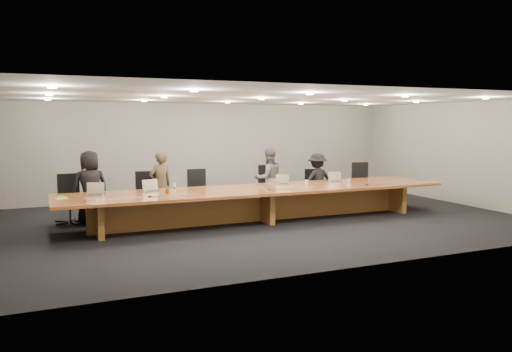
{
  "coord_description": "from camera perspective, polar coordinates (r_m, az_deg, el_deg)",
  "views": [
    {
      "loc": [
        -4.58,
        -10.34,
        2.25
      ],
      "look_at": [
        0.0,
        0.3,
        1.0
      ],
      "focal_mm": 35.0,
      "sensor_mm": 36.0,
      "label": 1
    }
  ],
  "objects": [
    {
      "name": "chair_left",
      "position": [
        11.89,
        -12.6,
        -2.15
      ],
      "size": [
        0.72,
        0.72,
        1.13
      ],
      "primitive_type": null,
      "rotation": [
        0.0,
        0.0,
        -0.31
      ],
      "color": "black",
      "rests_on": "ground"
    },
    {
      "name": "laptop_b",
      "position": [
        11.02,
        -11.76,
        -1.08
      ],
      "size": [
        0.39,
        0.32,
        0.27
      ],
      "primitive_type": null,
      "rotation": [
        0.0,
        0.0,
        0.2
      ],
      "color": "#BEB091",
      "rests_on": "conference_table"
    },
    {
      "name": "laptop_e",
      "position": [
        12.76,
        9.17,
        -0.08
      ],
      "size": [
        0.38,
        0.31,
        0.26
      ],
      "primitive_type": null,
      "rotation": [
        0.0,
        0.0,
        -0.21
      ],
      "color": "#C5B697",
      "rests_on": "conference_table"
    },
    {
      "name": "amber_mug",
      "position": [
        10.69,
        -10.09,
        -1.76
      ],
      "size": [
        0.09,
        0.09,
        0.09
      ],
      "primitive_type": "cylinder",
      "rotation": [
        0.0,
        0.0,
        0.28
      ],
      "color": "brown",
      "rests_on": "conference_table"
    },
    {
      "name": "paper_cup_far",
      "position": [
        12.62,
        10.56,
        -0.55
      ],
      "size": [
        0.1,
        0.1,
        0.1
      ],
      "primitive_type": "cone",
      "rotation": [
        0.0,
        0.0,
        -0.28
      ],
      "color": "silver",
      "rests_on": "conference_table"
    },
    {
      "name": "paper_cup_near",
      "position": [
        12.17,
        5.81,
        -0.71
      ],
      "size": [
        0.09,
        0.09,
        0.1
      ],
      "primitive_type": "cone",
      "rotation": [
        0.0,
        0.0,
        -0.11
      ],
      "color": "white",
      "rests_on": "conference_table"
    },
    {
      "name": "notepad",
      "position": [
        10.59,
        -21.4,
        -2.38
      ],
      "size": [
        0.26,
        0.23,
        0.01
      ],
      "primitive_type": "cube",
      "rotation": [
        0.0,
        0.0,
        0.23
      ],
      "color": "white",
      "rests_on": "conference_table"
    },
    {
      "name": "chair_far_right",
      "position": [
        14.24,
        12.17,
        -0.73
      ],
      "size": [
        0.67,
        0.67,
        1.15
      ],
      "primitive_type": null,
      "rotation": [
        0.0,
        0.0,
        -0.15
      ],
      "color": "black",
      "rests_on": "ground"
    },
    {
      "name": "person_b",
      "position": [
        11.9,
        -10.87,
        -0.99
      ],
      "size": [
        0.66,
        0.53,
        1.58
      ],
      "primitive_type": "imported",
      "rotation": [
        0.0,
        0.0,
        3.44
      ],
      "color": "#3F3622",
      "rests_on": "ground"
    },
    {
      "name": "laptop_a",
      "position": [
        10.74,
        -17.97,
        -1.43
      ],
      "size": [
        0.4,
        0.33,
        0.27
      ],
      "primitive_type": null,
      "rotation": [
        0.0,
        0.0,
        -0.26
      ],
      "color": "beige",
      "rests_on": "conference_table"
    },
    {
      "name": "mic_left",
      "position": [
        10.28,
        -12.01,
        -2.28
      ],
      "size": [
        0.16,
        0.16,
        0.03
      ],
      "primitive_type": "cone",
      "rotation": [
        0.0,
        0.0,
        -0.34
      ],
      "color": "black",
      "rests_on": "conference_table"
    },
    {
      "name": "mic_right",
      "position": [
        12.23,
        12.55,
        -0.95
      ],
      "size": [
        0.14,
        0.14,
        0.03
      ],
      "primitive_type": "cone",
      "rotation": [
        0.0,
        0.0,
        0.01
      ],
      "color": "black",
      "rests_on": "conference_table"
    },
    {
      "name": "chair_right",
      "position": [
        13.61,
        6.71,
        -1.27
      ],
      "size": [
        0.58,
        0.58,
        1.0
      ],
      "primitive_type": null,
      "rotation": [
        0.0,
        0.0,
        -0.16
      ],
      "color": "black",
      "rests_on": "ground"
    },
    {
      "name": "chair_mid_left",
      "position": [
        12.31,
        -6.43,
        -1.76
      ],
      "size": [
        0.61,
        0.61,
        1.12
      ],
      "primitive_type": null,
      "rotation": [
        0.0,
        0.0,
        0.06
      ],
      "color": "black",
      "rests_on": "ground"
    },
    {
      "name": "person_c",
      "position": [
        12.82,
        1.45,
        -0.31
      ],
      "size": [
        0.78,
        0.61,
        1.61
      ],
      "primitive_type": "imported",
      "rotation": [
        0.0,
        0.0,
        3.14
      ],
      "color": "#5B5A5D",
      "rests_on": "ground"
    },
    {
      "name": "back_wall",
      "position": [
        15.07,
        -5.58,
        2.9
      ],
      "size": [
        12.0,
        0.02,
        2.8
      ],
      "primitive_type": "cube",
      "color": "beige",
      "rests_on": "ground"
    },
    {
      "name": "laptop_d",
      "position": [
        12.1,
        3.13,
        -0.38
      ],
      "size": [
        0.37,
        0.31,
        0.25
      ],
      "primitive_type": null,
      "rotation": [
        0.0,
        0.0,
        -0.29
      ],
      "color": "tan",
      "rests_on": "conference_table"
    },
    {
      "name": "person_d",
      "position": [
        13.42,
        7.01,
        -0.46
      ],
      "size": [
        0.96,
        0.59,
        1.43
      ],
      "primitive_type": "imported",
      "rotation": [
        0.0,
        0.0,
        3.21
      ],
      "color": "black",
      "rests_on": "ground"
    },
    {
      "name": "av_box",
      "position": [
        10.07,
        -18.47,
        -2.66
      ],
      "size": [
        0.21,
        0.19,
        0.03
      ],
      "primitive_type": "cube",
      "rotation": [
        0.0,
        0.0,
        0.42
      ],
      "color": "#BABABF",
      "rests_on": "conference_table"
    },
    {
      "name": "person_a",
      "position": [
        11.68,
        -18.42,
        -1.21
      ],
      "size": [
        0.88,
        0.67,
        1.63
      ],
      "primitive_type": "imported",
      "rotation": [
        0.0,
        0.0,
        3.34
      ],
      "color": "black",
      "rests_on": "ground"
    },
    {
      "name": "mic_center",
      "position": [
        11.06,
        1.48,
        -1.57
      ],
      "size": [
        0.14,
        0.14,
        0.03
      ],
      "primitive_type": "cone",
      "rotation": [
        0.0,
        0.0,
        -0.37
      ],
      "color": "black",
      "rests_on": "conference_table"
    },
    {
      "name": "water_bottle",
      "position": [
        10.82,
        -9.31,
        -1.37
      ],
      "size": [
        0.07,
        0.07,
        0.2
      ],
      "primitive_type": "cylinder",
      "rotation": [
        0.0,
        0.0,
        0.16
      ],
      "color": "silver",
      "rests_on": "conference_table"
    },
    {
      "name": "ground",
      "position": [
        11.53,
        0.59,
        -5.1
      ],
      "size": [
        12.0,
        12.0,
        0.0
      ],
      "primitive_type": "plane",
      "color": "black",
      "rests_on": "ground"
    },
    {
      "name": "chair_mid_right",
      "position": [
        12.8,
        1.76,
        -1.3
      ],
      "size": [
        0.63,
        0.63,
        1.18
      ],
      "primitive_type": null,
      "rotation": [
        0.0,
        0.0,
        0.05
      ],
      "color": "black",
      "rests_on": "ground"
    },
    {
      "name": "lime_gadget",
      "position": [
        10.6,
        -21.36,
        -2.26
      ],
      "size": [
        0.19,
        0.13,
        0.03
      ],
      "primitive_type": "cube",
      "rotation": [
        0.0,
        0.0,
        0.23
      ],
      "color": "#5BB831",
      "rests_on": "notepad"
    },
    {
      "name": "chair_far_left",
      "position": [
        11.82,
        -20.55,
        -2.44
      ],
      "size": [
        0.58,
        0.58,
        1.13
      ],
      "primitive_type": null,
      "rotation": [
        0.0,
        0.0,
        -0.0
      ],
      "color": "black",
      "rests_on": "ground"
    },
    {
      "name": "conference_table",
      "position": [
        11.44,
        0.6,
        -2.54
      ],
      "size": [
        9.0,
        1.8,
        0.75
      ],
      "color": "brown",
      "rests_on": "ground"
    }
  ]
}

